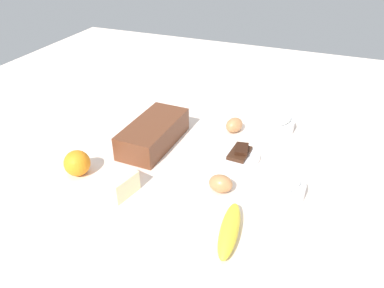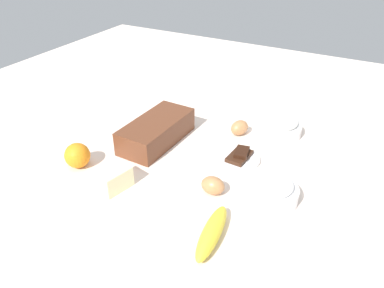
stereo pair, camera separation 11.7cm
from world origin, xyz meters
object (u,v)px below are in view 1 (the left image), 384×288
object	(u,v)px
flour_bowl	(273,121)
orange_fruit	(77,163)
sugar_bowl	(279,184)
chocolate_plate	(240,154)
egg_beside_bowl	(234,125)
banana	(229,230)
egg_near_butter	(221,184)
butter_block	(120,184)
loaf_pan	(154,133)

from	to	relation	value
flour_bowl	orange_fruit	size ratio (longest dim) A/B	1.96
sugar_bowl	chocolate_plate	bearing A→B (deg)	47.03
egg_beside_bowl	banana	bearing A→B (deg)	-165.03
orange_fruit	egg_near_butter	world-z (taller)	orange_fruit
sugar_bowl	chocolate_plate	world-z (taller)	sugar_bowl
egg_near_butter	egg_beside_bowl	xyz separation A→B (m)	(0.33, 0.06, 0.00)
butter_block	egg_beside_bowl	world-z (taller)	butter_block
sugar_bowl	orange_fruit	size ratio (longest dim) A/B	1.86
loaf_pan	butter_block	world-z (taller)	loaf_pan
flour_bowl	butter_block	size ratio (longest dim) A/B	1.67
loaf_pan	egg_near_butter	size ratio (longest dim) A/B	4.28
flour_bowl	egg_beside_bowl	distance (m)	0.14
loaf_pan	sugar_bowl	xyz separation A→B (m)	(-0.11, -0.43, -0.01)
orange_fruit	butter_block	xyz separation A→B (m)	(-0.03, -0.16, -0.01)
loaf_pan	sugar_bowl	bearing A→B (deg)	-102.01
flour_bowl	chocolate_plate	distance (m)	0.22
butter_block	banana	bearing A→B (deg)	-97.79
butter_block	egg_beside_bowl	bearing A→B (deg)	-23.65
egg_beside_bowl	sugar_bowl	bearing A→B (deg)	-143.96
banana	egg_near_butter	size ratio (longest dim) A/B	2.85
butter_block	chocolate_plate	size ratio (longest dim) A/B	0.69
loaf_pan	orange_fruit	bearing A→B (deg)	153.05
loaf_pan	orange_fruit	xyz separation A→B (m)	(-0.23, 0.13, -0.00)
loaf_pan	chocolate_plate	distance (m)	0.29
egg_beside_bowl	butter_block	bearing A→B (deg)	156.35
banana	butter_block	bearing A→B (deg)	82.21
orange_fruit	banana	bearing A→B (deg)	-98.84
orange_fruit	egg_near_butter	xyz separation A→B (m)	(0.08, -0.41, -0.01)
egg_beside_bowl	chocolate_plate	size ratio (longest dim) A/B	0.52
loaf_pan	egg_near_butter	xyz separation A→B (m)	(-0.16, -0.28, -0.02)
banana	egg_beside_bowl	xyz separation A→B (m)	(0.49, 0.13, 0.01)
sugar_bowl	butter_block	world-z (taller)	sugar_bowl
flour_bowl	egg_beside_bowl	size ratio (longest dim) A/B	2.21
banana	chocolate_plate	bearing A→B (deg)	11.36
flour_bowl	loaf_pan	bearing A→B (deg)	124.80
butter_block	chocolate_plate	distance (m)	0.39
orange_fruit	sugar_bowl	bearing A→B (deg)	-77.48
butter_block	egg_beside_bowl	xyz separation A→B (m)	(0.44, -0.19, -0.00)
egg_near_butter	chocolate_plate	distance (m)	0.18
orange_fruit	egg_near_butter	size ratio (longest dim) A/B	1.15
butter_block	chocolate_plate	world-z (taller)	butter_block
flour_bowl	banana	bearing A→B (deg)	-179.09
egg_near_butter	butter_block	bearing A→B (deg)	113.56
butter_block	egg_beside_bowl	distance (m)	0.48
orange_fruit	chocolate_plate	xyz separation A→B (m)	(0.26, -0.42, -0.03)
chocolate_plate	orange_fruit	bearing A→B (deg)	121.96
butter_block	egg_near_butter	world-z (taller)	butter_block
flour_bowl	sugar_bowl	bearing A→B (deg)	-166.08
chocolate_plate	flour_bowl	bearing A→B (deg)	-15.35
orange_fruit	egg_near_butter	distance (m)	0.42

